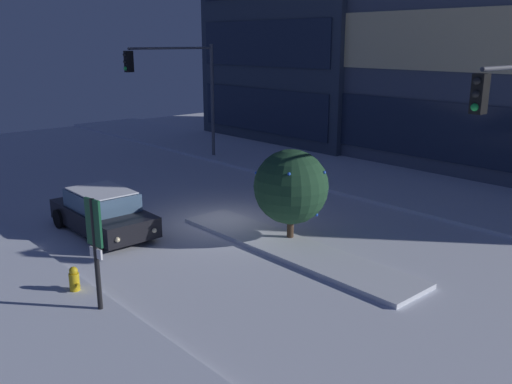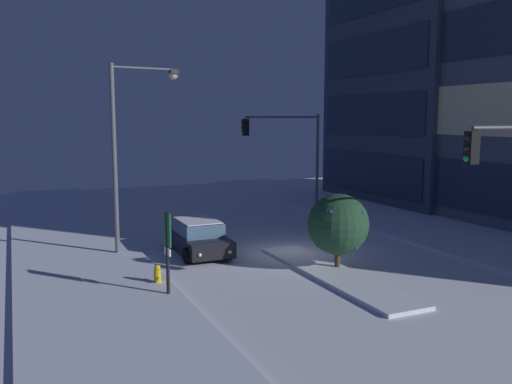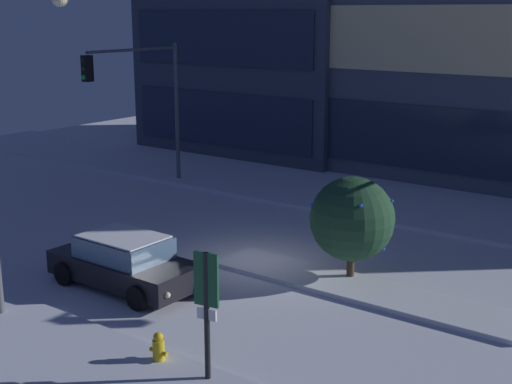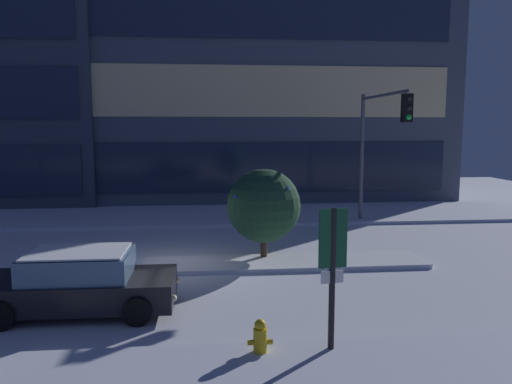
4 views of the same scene
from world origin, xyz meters
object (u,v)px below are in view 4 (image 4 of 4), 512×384
Objects in this scene: car_near at (80,283)px; fire_hydrant at (260,340)px; parking_info_sign at (332,263)px; decorated_tree_median at (264,206)px; traffic_light_corner_far_right at (379,133)px.

fire_hydrant is (3.99, -2.82, -0.33)m from car_near.
car_near is 5.80× the size of fire_hydrant.
decorated_tree_median is at bearing -4.16° from parking_info_sign.
traffic_light_corner_far_right reaches higher than car_near.
traffic_light_corner_far_right is at bearing 61.18° from fire_hydrant.
fire_hydrant is at bearing -97.06° from decorated_tree_median.
fire_hydrant is 0.27× the size of parking_info_sign.
traffic_light_corner_far_right is 1.92× the size of decorated_tree_median.
traffic_light_corner_far_right reaches higher than decorated_tree_median.
parking_info_sign is (1.37, 0.02, 1.45)m from fire_hydrant.
parking_info_sign reaches higher than fire_hydrant.
parking_info_sign is at bearing 0.88° from fire_hydrant.
traffic_light_corner_far_right is at bearing -31.51° from parking_info_sign.
decorated_tree_median reaches higher than car_near.
traffic_light_corner_far_right is 7.44× the size of fire_hydrant.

